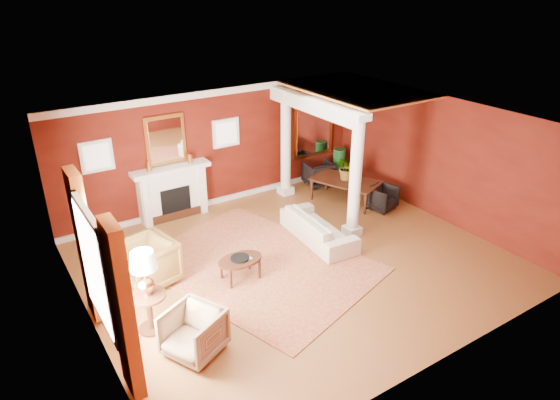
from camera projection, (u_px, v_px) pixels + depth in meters
ground at (297, 262)px, 10.17m from camera, size 8.00×8.00×0.00m
room_shell at (299, 170)px, 9.33m from camera, size 8.04×7.04×2.92m
fireplace at (173, 192)px, 11.79m from camera, size 1.85×0.42×1.29m
overmantel_mirror at (165, 140)px, 11.37m from camera, size 0.95×0.07×1.15m
flank_window_left at (97, 156)px, 10.65m from camera, size 0.70×0.07×0.70m
flank_window_right at (226, 133)px, 12.18m from camera, size 0.70×0.07×0.70m
left_window at (101, 274)px, 7.20m from camera, size 0.21×2.55×2.60m
column_front at (356, 176)px, 10.64m from camera, size 0.36×0.36×2.80m
column_back at (286, 142)px, 12.70m from camera, size 0.36×0.36×2.80m
header_beam at (313, 105)px, 11.36m from camera, size 0.30×3.20×0.32m
amber_ceiling at (356, 89)px, 11.71m from camera, size 2.30×3.40×0.04m
dining_mirror at (313, 126)px, 13.59m from camera, size 1.30×0.07×1.70m
chandelier at (355, 114)px, 12.03m from camera, size 0.60×0.62×0.75m
crown_trim at (215, 93)px, 11.63m from camera, size 8.00×0.08×0.16m
base_trim at (220, 200)px, 12.78m from camera, size 8.00×0.08×0.12m
rug at (259, 265)px, 10.06m from camera, size 4.44×5.15×0.02m
sofa at (318, 223)px, 10.86m from camera, size 0.75×2.09×0.80m
armchair_leopard at (147, 261)px, 9.28m from camera, size 1.07×1.12×0.98m
armchair_stripe at (193, 331)px, 7.61m from camera, size 1.03×1.05×0.83m
coffee_table at (240, 261)px, 9.45m from camera, size 0.88×0.88×0.45m
coffee_book at (242, 254)px, 9.37m from camera, size 0.17×0.03×0.23m
side_table at (145, 279)px, 7.86m from camera, size 0.59×0.59×1.48m
dining_table at (346, 184)px, 12.68m from camera, size 1.19×1.78×0.94m
dining_chair_near at (382, 197)px, 12.31m from camera, size 0.78×0.75×0.66m
dining_chair_far at (318, 173)px, 13.68m from camera, size 0.82×0.78×0.73m
green_urn at (339, 168)px, 14.04m from camera, size 0.38×0.38×0.92m
potted_plant at (347, 157)px, 12.42m from camera, size 0.80×0.83×0.51m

